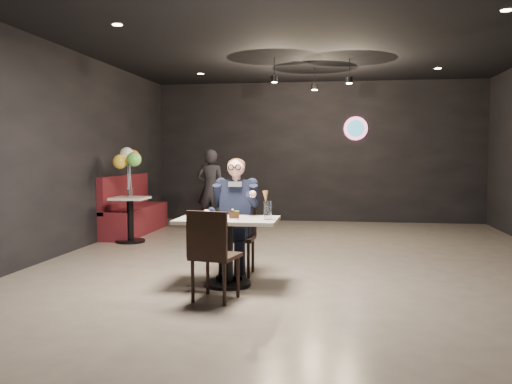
% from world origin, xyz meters
% --- Properties ---
extents(floor, '(9.00, 9.00, 0.00)m').
position_xyz_m(floor, '(0.00, 0.00, 0.00)').
color(floor, gray).
rests_on(floor, ground).
extents(wall_sign, '(0.50, 0.06, 0.50)m').
position_xyz_m(wall_sign, '(0.80, 4.47, 2.00)').
color(wall_sign, pink).
rests_on(wall_sign, floor).
extents(pendant_lights, '(1.40, 1.20, 0.36)m').
position_xyz_m(pendant_lights, '(0.00, 2.00, 2.88)').
color(pendant_lights, black).
rests_on(pendant_lights, floor).
extents(main_table, '(1.10, 0.70, 0.75)m').
position_xyz_m(main_table, '(-0.77, -1.46, 0.38)').
color(main_table, silver).
rests_on(main_table, floor).
extents(chair_far, '(0.42, 0.46, 0.92)m').
position_xyz_m(chair_far, '(-0.77, -0.91, 0.46)').
color(chair_far, black).
rests_on(chair_far, floor).
extents(chair_near, '(0.51, 0.54, 0.92)m').
position_xyz_m(chair_near, '(-0.77, -2.06, 0.46)').
color(chair_near, black).
rests_on(chair_near, floor).
extents(seated_man, '(0.60, 0.80, 1.44)m').
position_xyz_m(seated_man, '(-0.77, -0.91, 0.72)').
color(seated_man, black).
rests_on(seated_man, floor).
extents(dessert_plate, '(0.23, 0.23, 0.01)m').
position_xyz_m(dessert_plate, '(-0.75, -1.54, 0.76)').
color(dessert_plate, white).
rests_on(dessert_plate, main_table).
extents(cake_slice, '(0.12, 0.11, 0.07)m').
position_xyz_m(cake_slice, '(-0.69, -1.54, 0.80)').
color(cake_slice, black).
rests_on(cake_slice, dessert_plate).
extents(mint_leaf, '(0.06, 0.04, 0.01)m').
position_xyz_m(mint_leaf, '(-0.65, -1.57, 0.84)').
color(mint_leaf, '#348F2E').
rests_on(mint_leaf, cake_slice).
extents(sundae_glass, '(0.09, 0.09, 0.20)m').
position_xyz_m(sundae_glass, '(-0.32, -1.50, 0.85)').
color(sundae_glass, silver).
rests_on(sundae_glass, main_table).
extents(wafer_cone, '(0.08, 0.08, 0.13)m').
position_xyz_m(wafer_cone, '(-0.34, -1.50, 0.99)').
color(wafer_cone, '#B08448').
rests_on(wafer_cone, sundae_glass).
extents(booth_bench, '(0.54, 2.14, 1.07)m').
position_xyz_m(booth_bench, '(-3.25, 2.20, 0.54)').
color(booth_bench, '#4B101D').
rests_on(booth_bench, floor).
extents(side_table, '(0.55, 0.55, 0.68)m').
position_xyz_m(side_table, '(-2.95, 1.20, 0.34)').
color(side_table, silver).
rests_on(side_table, floor).
extents(balloon_vase, '(0.10, 0.10, 0.15)m').
position_xyz_m(balloon_vase, '(-2.95, 1.20, 0.83)').
color(balloon_vase, silver).
rests_on(balloon_vase, side_table).
extents(balloon_bunch, '(0.43, 0.43, 0.71)m').
position_xyz_m(balloon_bunch, '(-2.95, 1.20, 1.26)').
color(balloon_bunch, yellow).
rests_on(balloon_bunch, balloon_vase).
extents(passerby, '(0.59, 0.40, 1.55)m').
position_xyz_m(passerby, '(-2.02, 3.05, 0.78)').
color(passerby, black).
rests_on(passerby, floor).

